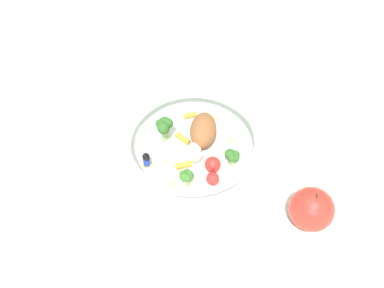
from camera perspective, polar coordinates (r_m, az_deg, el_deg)
name	(u,v)px	position (r m, az deg, el deg)	size (l,w,h in m)	color
ground_plane	(196,148)	(0.83, 0.59, -0.60)	(2.40, 2.40, 0.00)	silver
food_container	(194,143)	(0.80, 0.22, 0.10)	(0.26, 0.26, 0.07)	white
loose_apple	(311,209)	(0.74, 16.27, -8.70)	(0.08, 0.08, 0.09)	red
folded_napkin	(76,121)	(0.91, -15.83, 3.13)	(0.11, 0.13, 0.01)	white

